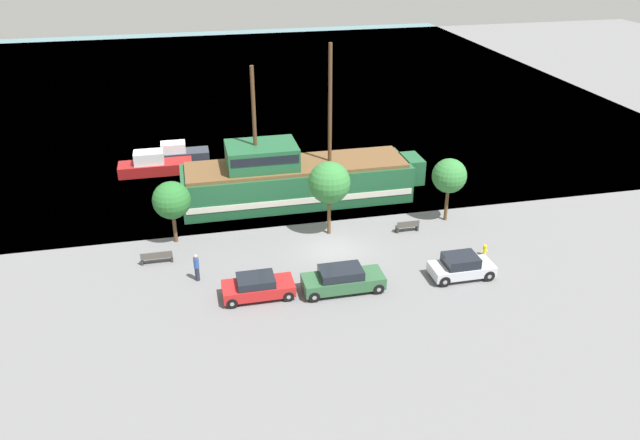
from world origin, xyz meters
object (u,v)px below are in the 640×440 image
Objects in this scene: pirate_ship at (295,179)px; moored_boat_dockside at (154,165)px; moored_boat_outer at (177,154)px; fire_hydrant at (485,249)px; parked_car_curb_front at (258,287)px; parked_car_curb_mid at (461,267)px; pedestrian_walking_near at (197,267)px; bench_promenade_west at (407,226)px; bench_promenade_east at (157,257)px; parked_car_curb_rear at (343,279)px.

moored_boat_dockside is at bearing 142.48° from pirate_ship.
moored_boat_outer is 28.74m from fire_hydrant.
parked_car_curb_front is 12.24m from parked_car_curb_mid.
pedestrian_walking_near reaches higher than fire_hydrant.
fire_hydrant is at bearing -42.45° from moored_boat_dockside.
pedestrian_walking_near is at bearing -167.51° from bench_promenade_west.
bench_promenade_east is at bearing -144.07° from pirate_ship.
bench_promenade_east is at bearing -177.90° from bench_promenade_west.
pirate_ship is 3.47× the size of moored_boat_outer.
parked_car_curb_mid is at bearing -140.64° from fire_hydrant.
parked_car_curb_front is at bearing -73.80° from moored_boat_dockside.
bench_promenade_east is 3.54m from pedestrian_walking_near.
pedestrian_walking_near is (-14.42, -3.19, 0.47)m from bench_promenade_west.
bench_promenade_east is 1.23× the size of bench_promenade_west.
moored_boat_dockside is 3.81× the size of bench_promenade_west.
moored_boat_outer reaches higher than parked_car_curb_front.
moored_boat_dockside is 1.58× the size of parked_car_curb_mid.
moored_boat_outer is 6.90× the size of fire_hydrant.
moored_boat_outer reaches higher than fire_hydrant.
pirate_ship reaches higher than fire_hydrant.
moored_boat_outer is 23.14m from bench_promenade_west.
fire_hydrant is at bearing -3.14° from pedestrian_walking_near.
pedestrian_walking_near is at bearing 176.86° from fire_hydrant.
parked_car_curb_rear is (0.37, -12.97, -1.04)m from pirate_ship.
pedestrian_walking_near reaches higher than parked_car_curb_front.
parked_car_curb_rear is at bearing -135.21° from bench_promenade_west.
parked_car_curb_rear is at bearing -4.71° from parked_car_curb_front.
moored_boat_outer is 1.12× the size of parked_car_curb_rear.
bench_promenade_east is (0.32, -15.48, -0.27)m from moored_boat_dockside.
moored_boat_outer is at bearing 128.63° from pirate_ship.
moored_boat_outer is 2.99× the size of pedestrian_walking_near.
moored_boat_dockside is 7.90× the size of fire_hydrant.
bench_promenade_west is at bearing 99.93° from parked_car_curb_mid.
parked_car_curb_rear is (-7.34, 0.14, 0.02)m from parked_car_curb_mid.
bench_promenade_east is (-1.65, -18.10, -0.17)m from moored_boat_outer.
parked_car_curb_front reaches higher than fire_hydrant.
pedestrian_walking_near is (-3.29, 2.59, 0.22)m from parked_car_curb_front.
pirate_ship is at bearing 70.19° from parked_car_curb_front.
parked_car_curb_mid is at bearing -2.53° from parked_car_curb_front.
bench_promenade_west is at bearing 2.10° from bench_promenade_east.
pirate_ship is at bearing -37.52° from moored_boat_dockside.
moored_boat_dockside is 3.10× the size of bench_promenade_east.
moored_boat_dockside is at bearing 139.04° from bench_promenade_west.
pirate_ship is at bearing 133.21° from fire_hydrant.
moored_boat_dockside is at bearing 117.36° from parked_car_curb_rear.
parked_car_curb_mid is (18.23, -21.19, 0.01)m from moored_boat_dockside.
bench_promenade_west is 0.90× the size of pedestrian_walking_near.
pedestrian_walking_near reaches higher than bench_promenade_west.
fire_hydrant is (9.94, 2.00, -0.33)m from parked_car_curb_rear.
pirate_ship is 12.68m from bench_promenade_east.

